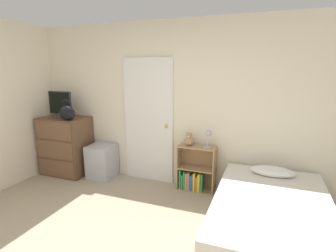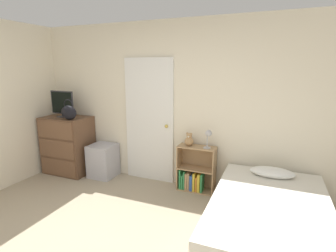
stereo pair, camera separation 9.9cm
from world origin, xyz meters
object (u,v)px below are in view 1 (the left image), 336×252
object	(u,v)px
tv	(60,104)
desk_lamp	(208,135)
teddy_bear	(189,140)
bed	(271,218)
dresser	(66,146)
handbag	(67,113)
bookshelf	(194,174)
storage_bin	(102,161)

from	to	relation	value
tv	desk_lamp	size ratio (longest dim) A/B	1.68
teddy_bear	bed	bearing A→B (deg)	-35.66
teddy_bear	desk_lamp	world-z (taller)	desk_lamp
teddy_bear	bed	xyz separation A→B (m)	(1.19, -0.85, -0.55)
dresser	handbag	bearing A→B (deg)	-35.24
bookshelf	desk_lamp	distance (m)	0.67
handbag	desk_lamp	distance (m)	2.30
handbag	teddy_bear	bearing A→B (deg)	9.06
bookshelf	dresser	bearing A→B (deg)	-176.27
dresser	tv	bearing A→B (deg)	-179.72
tv	teddy_bear	world-z (taller)	tv
handbag	dresser	bearing A→B (deg)	144.76
bookshelf	bed	xyz separation A→B (m)	(1.09, -0.85, -0.02)
dresser	storage_bin	bearing A→B (deg)	5.34
teddy_bear	bed	size ratio (longest dim) A/B	0.10
dresser	bookshelf	distance (m)	2.32
storage_bin	dresser	bearing A→B (deg)	-174.66
bed	tv	bearing A→B (deg)	168.47
handbag	bookshelf	size ratio (longest dim) A/B	0.48
handbag	storage_bin	size ratio (longest dim) A/B	0.60
tv	storage_bin	world-z (taller)	tv
bookshelf	desk_lamp	bearing A→B (deg)	-10.25
tv	bookshelf	xyz separation A→B (m)	(2.35, 0.15, -0.98)
handbag	bed	size ratio (longest dim) A/B	0.17
dresser	desk_lamp	size ratio (longest dim) A/B	3.63
handbag	teddy_bear	distance (m)	2.03
teddy_bear	desk_lamp	size ratio (longest dim) A/B	0.73
bed	bookshelf	bearing A→B (deg)	142.07
storage_bin	desk_lamp	xyz separation A→B (m)	(1.82, 0.05, 0.62)
dresser	desk_lamp	distance (m)	2.54
bookshelf	desk_lamp	xyz separation A→B (m)	(0.21, -0.04, 0.64)
dresser	storage_bin	size ratio (longest dim) A/B	1.79
bookshelf	teddy_bear	world-z (taller)	teddy_bear
handbag	bookshelf	distance (m)	2.27
desk_lamp	bed	xyz separation A→B (m)	(0.89, -0.82, -0.66)
dresser	teddy_bear	bearing A→B (deg)	3.86
handbag	teddy_bear	xyz separation A→B (m)	(1.97, 0.31, -0.34)
dresser	bed	distance (m)	3.48
bed	handbag	bearing A→B (deg)	170.35
handbag	bed	bearing A→B (deg)	-9.65
dresser	storage_bin	distance (m)	0.73
tv	bookshelf	size ratio (longest dim) A/B	0.66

